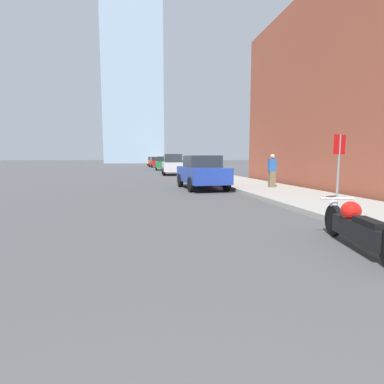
# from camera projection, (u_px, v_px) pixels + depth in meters

# --- Properties ---
(sidewalk) EXTENTS (3.27, 240.00, 0.15)m
(sidewalk) POSITION_uv_depth(u_px,v_px,m) (182.00, 169.00, 39.79)
(sidewalk) COLOR gray
(sidewalk) RESTS_ON ground_plane
(distant_tower) EXTENTS (16.57, 16.57, 87.32)m
(distant_tower) POSITION_uv_depth(u_px,v_px,m) (131.00, 11.00, 86.03)
(distant_tower) COLOR #8CA5BC
(distant_tower) RESTS_ON ground_plane
(motorcycle) EXTENTS (0.82, 2.47, 0.78)m
(motorcycle) POSITION_uv_depth(u_px,v_px,m) (357.00, 227.00, 5.01)
(motorcycle) COLOR black
(motorcycle) RESTS_ON ground_plane
(parked_car_blue) EXTENTS (2.01, 4.14, 1.64)m
(parked_car_blue) POSITION_uv_depth(u_px,v_px,m) (202.00, 172.00, 14.74)
(parked_car_blue) COLOR #1E3899
(parked_car_blue) RESTS_ON ground_plane
(parked_car_silver) EXTENTS (2.02, 3.90, 1.86)m
(parked_car_silver) POSITION_uv_depth(u_px,v_px,m) (173.00, 165.00, 26.83)
(parked_car_silver) COLOR #BCBCC1
(parked_car_silver) RESTS_ON ground_plane
(parked_car_green) EXTENTS (2.07, 3.91, 1.69)m
(parked_car_green) POSITION_uv_depth(u_px,v_px,m) (163.00, 163.00, 37.58)
(parked_car_green) COLOR #1E6B33
(parked_car_green) RESTS_ON ground_plane
(parked_car_red) EXTENTS (2.30, 4.42, 1.66)m
(parked_car_red) POSITION_uv_depth(u_px,v_px,m) (156.00, 162.00, 48.78)
(parked_car_red) COLOR red
(parked_car_red) RESTS_ON ground_plane
(parked_car_yellow) EXTENTS (2.10, 4.26, 1.74)m
(parked_car_yellow) POSITION_uv_depth(u_px,v_px,m) (152.00, 161.00, 59.14)
(parked_car_yellow) COLOR gold
(parked_car_yellow) RESTS_ON ground_plane
(stop_sign) EXTENTS (0.57, 0.26, 2.09)m
(stop_sign) POSITION_uv_depth(u_px,v_px,m) (339.00, 156.00, 9.26)
(stop_sign) COLOR slate
(stop_sign) RESTS_ON sidewalk
(pedestrian) EXTENTS (0.36, 0.22, 1.56)m
(pedestrian) POSITION_uv_depth(u_px,v_px,m) (272.00, 170.00, 14.09)
(pedestrian) COLOR brown
(pedestrian) RESTS_ON sidewalk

